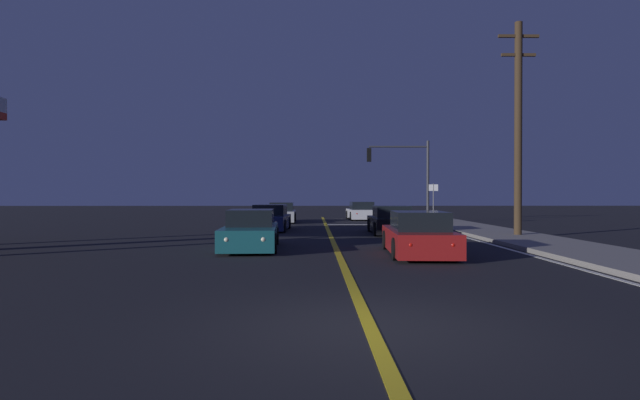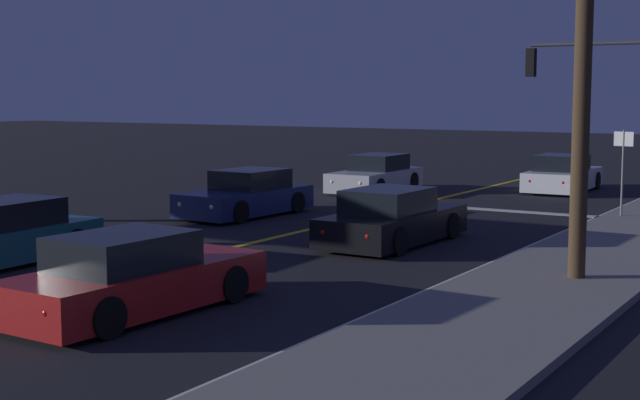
{
  "view_description": "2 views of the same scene",
  "coord_description": "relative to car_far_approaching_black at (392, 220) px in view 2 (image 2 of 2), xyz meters",
  "views": [
    {
      "loc": [
        -0.79,
        -6.97,
        1.84
      ],
      "look_at": [
        -0.39,
        21.79,
        1.56
      ],
      "focal_mm": 28.29,
      "sensor_mm": 36.0,
      "label": 1
    },
    {
      "loc": [
        12.77,
        -2.65,
        3.58
      ],
      "look_at": [
        -0.83,
        19.78,
        0.54
      ],
      "focal_mm": 52.37,
      "sensor_mm": 36.0,
      "label": 2
    }
  ],
  "objects": [
    {
      "name": "sidewalk_right",
      "position": [
        4.78,
        -4.02,
        -0.51
      ],
      "size": [
        3.2,
        46.37,
        0.15
      ],
      "primitive_type": "cube",
      "color": "gray",
      "rests_on": "ground"
    },
    {
      "name": "lane_line_center",
      "position": [
        -2.91,
        -4.02,
        -0.58
      ],
      "size": [
        0.2,
        43.79,
        0.01
      ],
      "primitive_type": "cube",
      "color": "gold",
      "rests_on": "ground"
    },
    {
      "name": "lane_line_edge_right",
      "position": [
        2.93,
        -4.02,
        -0.58
      ],
      "size": [
        0.16,
        43.79,
        0.01
      ],
      "primitive_type": "cube",
      "color": "silver",
      "rests_on": "ground"
    },
    {
      "name": "stop_bar",
      "position": [
        0.14,
        7.36,
        -0.58
      ],
      "size": [
        6.09,
        0.5,
        0.01
      ],
      "primitive_type": "cube",
      "color": "silver",
      "rests_on": "ground"
    },
    {
      "name": "car_far_approaching_black",
      "position": [
        0.0,
        0.0,
        0.0
      ],
      "size": [
        1.97,
        4.63,
        1.34
      ],
      "rotation": [
        0.0,
        0.0,
        -0.02
      ],
      "color": "black",
      "rests_on": "ground"
    },
    {
      "name": "car_distant_tail_white",
      "position": [
        -0.07,
        13.83,
        -0.0
      ],
      "size": [
        2.08,
        4.47,
        1.34
      ],
      "rotation": [
        0.0,
        0.0,
        0.03
      ],
      "color": "silver",
      "rests_on": "ground"
    },
    {
      "name": "car_lead_oncoming_red",
      "position": [
        -0.45,
        -8.41,
        0.0
      ],
      "size": [
        2.07,
        4.74,
        1.34
      ],
      "rotation": [
        0.0,
        0.0,
        -0.05
      ],
      "color": "maroon",
      "rests_on": "ground"
    },
    {
      "name": "car_parked_curb_silver",
      "position": [
        -5.82,
        10.25,
        -0.0
      ],
      "size": [
        1.94,
        4.52,
        1.34
      ],
      "rotation": [
        0.0,
        0.0,
        3.16
      ],
      "color": "#B2B5BA",
      "rests_on": "ground"
    },
    {
      "name": "car_mid_block_navy",
      "position": [
        -5.95,
        2.39,
        -0.0
      ],
      "size": [
        2.08,
        4.49,
        1.34
      ],
      "rotation": [
        0.0,
        0.0,
        3.1
      ],
      "color": "navy",
      "rests_on": "ground"
    },
    {
      "name": "traffic_signal_near_right",
      "position": [
        2.45,
        9.66,
        3.09
      ],
      "size": [
        4.17,
        0.28,
        5.47
      ],
      "rotation": [
        0.0,
        0.0,
        3.14
      ],
      "color": "#38383D",
      "rests_on": "ground"
    },
    {
      "name": "utility_pole_right",
      "position": [
        5.08,
        -2.45,
        4.2
      ],
      "size": [
        1.74,
        0.32,
        9.23
      ],
      "color": "#42301E",
      "rests_on": "ground"
    },
    {
      "name": "street_sign_corner",
      "position": [
        3.68,
        6.86,
        1.12
      ],
      "size": [
        0.56,
        0.12,
        2.55
      ],
      "color": "slate",
      "rests_on": "ground"
    }
  ]
}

